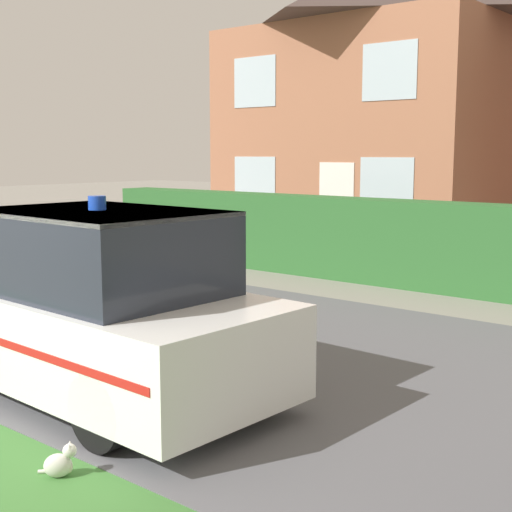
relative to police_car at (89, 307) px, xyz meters
The scene contains 5 objects.
road_strip 2.26m from the police_car, 90.25° to the left, with size 28.00×6.33×0.01m, color #5B5B60.
garden_hedge 7.05m from the police_car, 90.68° to the left, with size 14.73×0.76×1.51m, color #2D662D.
police_car is the anchor object (origin of this frame).
cat 2.04m from the police_car, 44.14° to the right, with size 0.29×0.25×0.26m.
house_left 14.38m from the police_car, 109.41° to the left, with size 7.61×5.64×7.50m.
Camera 1 is at (5.59, -1.89, 2.34)m, focal length 50.00 mm.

